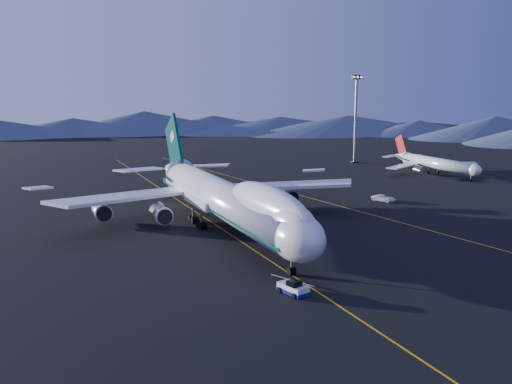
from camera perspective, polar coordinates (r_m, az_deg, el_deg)
name	(u,v)px	position (r m, az deg, el deg)	size (l,w,h in m)	color
ground	(224,230)	(101.02, -3.21, -3.86)	(500.00, 500.00, 0.00)	black
taxiway_line_main	(224,230)	(101.01, -3.21, -3.85)	(0.25, 220.00, 0.01)	#C6980B
taxiway_line_side	(340,206)	(122.66, 8.43, -1.41)	(0.25, 200.00, 0.01)	#C6980B
boeing_747	(224,198)	(99.78, -3.25, -0.62)	(59.62, 72.43, 19.37)	silver
pushback_tug	(293,289)	(70.79, 3.74, -9.65)	(3.14, 4.51, 1.79)	silver
second_jet	(434,163)	(174.76, 17.39, 2.77)	(32.70, 36.94, 10.51)	silver
service_van	(384,198)	(129.58, 12.66, -0.60)	(2.46, 5.33, 1.48)	white
floodlight_mast	(356,119)	(194.23, 9.92, 7.22)	(3.59, 2.69, 29.05)	black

